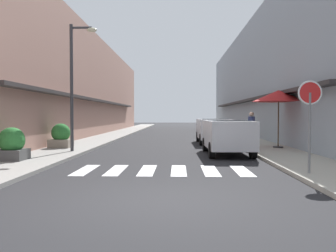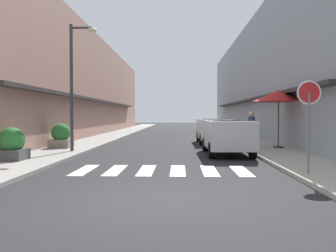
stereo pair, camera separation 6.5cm
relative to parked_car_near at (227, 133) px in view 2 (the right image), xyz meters
name	(u,v)px [view 2 (the right image)]	position (x,y,z in m)	size (l,w,h in m)	color
ground_plane	(173,137)	(-2.53, 11.78, -0.92)	(110.23, 110.23, 0.00)	#232326
sidewalk_left	(110,137)	(-7.30, 11.78, -0.86)	(2.37, 70.15, 0.12)	gray
sidewalk_right	(236,137)	(2.23, 11.78, -0.86)	(2.37, 70.15, 0.12)	#ADA899
building_row_left	(67,86)	(-10.98, 13.28, 3.11)	(5.50, 47.10, 8.07)	#A87A6B
building_row_right	(280,79)	(5.91, 13.28, 3.58)	(5.50, 47.10, 9.02)	#939EA8
crosswalk	(162,170)	(-2.53, -4.43, -0.92)	(5.20, 2.20, 0.01)	silver
parked_car_near	(227,133)	(0.00, 0.00, 0.00)	(1.87, 4.20, 1.47)	silver
parked_car_mid	(213,128)	(0.00, 6.08, 0.00)	(1.85, 4.28, 1.47)	silver
round_street_sign	(309,102)	(1.45, -5.53, 1.10)	(0.65, 0.07, 2.49)	slate
street_lamp	(76,74)	(-6.52, 0.25, 2.55)	(1.19, 0.28, 5.49)	#38383D
cafe_umbrella	(279,96)	(2.74, 2.16, 1.68)	(2.52, 2.52, 2.77)	#262626
planter_corner	(11,145)	(-7.88, -2.93, -0.27)	(0.96, 0.96, 1.14)	#4C4C4C
planter_midblock	(61,136)	(-7.76, 1.94, -0.27)	(1.00, 1.00, 1.16)	gray
planter_far	(245,134)	(2.00, 6.77, -0.38)	(0.70, 0.70, 0.93)	gray
pedestrian_walking_near	(251,128)	(1.54, 2.56, 0.11)	(0.34, 0.34, 1.72)	#282B33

